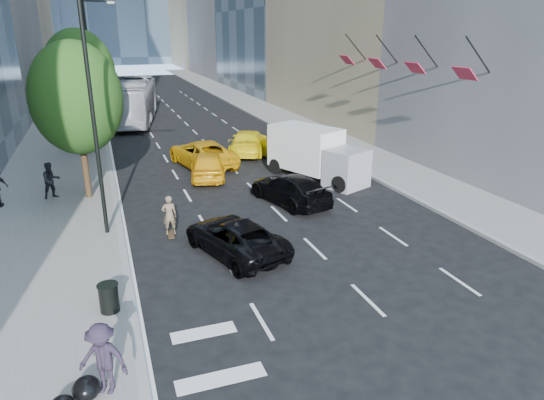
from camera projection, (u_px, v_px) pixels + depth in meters
name	position (u px, v px, depth m)	size (l,w,h in m)	color
ground	(291.00, 252.00, 18.38)	(160.00, 160.00, 0.00)	black
sidewalk_left	(68.00, 126.00, 42.18)	(6.00, 120.00, 0.15)	slate
sidewalk_right	(273.00, 114.00, 48.19)	(4.00, 120.00, 0.15)	slate
lamp_near	(95.00, 91.00, 18.01)	(2.13, 0.22, 10.00)	black
lamp_far	(93.00, 63.00, 34.02)	(2.13, 0.22, 10.00)	black
tree_near	(76.00, 98.00, 22.46)	(4.20, 4.20, 7.46)	#311D13
tree_mid	(79.00, 74.00, 31.24)	(4.50, 4.50, 7.99)	#311D13
tree_far	(83.00, 70.00, 43.02)	(3.90, 3.90, 6.92)	#311D13
traffic_signal	(93.00, 68.00, 50.52)	(2.48, 0.53, 5.20)	black
facade_flags	(397.00, 62.00, 28.58)	(1.85, 13.30, 2.05)	black
skateboarder	(170.00, 218.00, 19.49)	(0.60, 0.40, 1.65)	brown
black_sedan_lincoln	(235.00, 237.00, 18.07)	(2.21, 4.79, 1.33)	black
black_sedan_mercedes	(290.00, 189.00, 23.40)	(2.00, 4.93, 1.43)	black
taxi_a	(208.00, 164.00, 27.40)	(1.85, 4.60, 1.57)	#EFA50C
taxi_b	(272.00, 147.00, 31.93)	(1.42, 4.07, 1.34)	#E3BB0B
taxi_c	(202.00, 153.00, 29.77)	(2.67, 5.80, 1.61)	#E1A10B
taxi_d	(248.00, 142.00, 32.86)	(2.23, 5.48, 1.59)	yellow
city_bus	(134.00, 101.00, 44.06)	(3.14, 13.42, 3.74)	#B5B6BB
box_truck	(316.00, 153.00, 27.09)	(4.32, 6.28, 2.84)	silver
pedestrian_a	(51.00, 180.00, 23.59)	(0.87, 0.68, 1.80)	black
pedestrian_c	(103.00, 359.00, 10.80)	(1.14, 0.66, 1.77)	#261E2D
trash_can	(109.00, 298.00, 14.13)	(0.56, 0.56, 0.84)	black
garbage_bags	(77.00, 396.00, 10.61)	(1.06, 1.03, 0.53)	black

